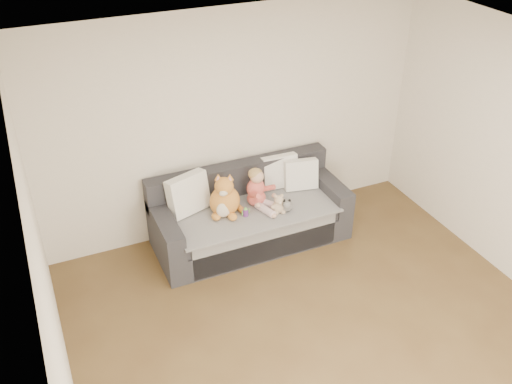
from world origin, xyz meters
The scene contains 10 objects.
room_shell centered at (0.00, 0.42, 1.30)m, with size 5.00×5.00×5.00m.
sofa centered at (-0.02, 2.06, 0.31)m, with size 2.20×0.94×0.85m.
cushion_left centered at (-0.68, 2.22, 0.69)m, with size 0.52×0.36×0.45m.
cushion_right_back centered at (0.48, 2.30, 0.67)m, with size 0.43×0.21×0.40m.
cushion_right_front centered at (0.69, 2.16, 0.65)m, with size 0.42×0.25×0.37m.
toddler centered at (0.07, 2.01, 0.67)m, with size 0.35×0.47×0.46m.
plush_cat centered at (-0.33, 2.00, 0.66)m, with size 0.39×0.36×0.52m.
teddy_bear centered at (0.22, 1.78, 0.57)m, with size 0.19×0.14×0.24m.
plush_cow centered at (0.31, 1.79, 0.55)m, with size 0.15×0.23×0.19m.
sippy_cup centered at (-0.14, 1.87, 0.53)m, with size 0.10×0.07×0.11m.
Camera 1 is at (-2.14, -2.92, 4.02)m, focal length 40.00 mm.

